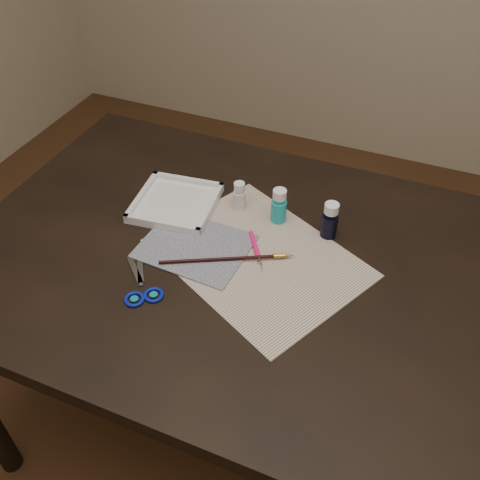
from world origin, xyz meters
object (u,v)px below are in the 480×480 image
at_px(scissors, 137,280).
at_px(palette_tray, 176,202).
at_px(paint_bottle_cyan, 279,206).
at_px(paint_bottle_navy, 330,220).
at_px(paint_bottle_white, 239,196).
at_px(paper, 258,258).
at_px(canvas, 195,246).

bearing_deg(scissors, palette_tray, -37.10).
relative_size(paint_bottle_cyan, paint_bottle_navy, 0.98).
xyz_separation_m(paint_bottle_cyan, paint_bottle_navy, (0.13, -0.01, 0.00)).
xyz_separation_m(paint_bottle_navy, palette_tray, (-0.39, -0.04, -0.04)).
distance_m(paint_bottle_white, paint_bottle_navy, 0.24).
relative_size(paper, paint_bottle_cyan, 4.91).
distance_m(paper, paint_bottle_navy, 0.19).
distance_m(canvas, paint_bottle_white, 0.19).
bearing_deg(paint_bottle_white, paint_bottle_cyan, -5.47).
distance_m(paper, scissors, 0.28).
relative_size(paint_bottle_cyan, palette_tray, 0.47).
bearing_deg(canvas, palette_tray, 133.21).
bearing_deg(canvas, paper, 9.06).
distance_m(paper, canvas, 0.15).
relative_size(canvas, palette_tray, 1.23).
relative_size(canvas, paint_bottle_cyan, 2.64).
distance_m(paint_bottle_cyan, palette_tray, 0.27).
xyz_separation_m(paper, paint_bottle_white, (-0.11, 0.15, 0.04)).
bearing_deg(paint_bottle_navy, canvas, -149.76).
xyz_separation_m(paper, paint_bottle_cyan, (-0.00, 0.14, 0.05)).
height_order(canvas, scissors, scissors).
bearing_deg(palette_tray, paint_bottle_navy, 5.88).
height_order(paint_bottle_cyan, palette_tray, paint_bottle_cyan).
height_order(paint_bottle_cyan, paint_bottle_navy, paint_bottle_navy).
bearing_deg(palette_tray, paint_bottle_cyan, 10.22).
bearing_deg(palette_tray, scissors, -80.40).
relative_size(paint_bottle_navy, scissors, 0.56).
xyz_separation_m(paint_bottle_navy, scissors, (-0.34, -0.31, -0.04)).
relative_size(paint_bottle_white, paint_bottle_cyan, 0.82).
bearing_deg(scissors, paint_bottle_white, -64.80).
bearing_deg(paint_bottle_white, canvas, -102.23).
bearing_deg(canvas, paint_bottle_cyan, 48.76).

